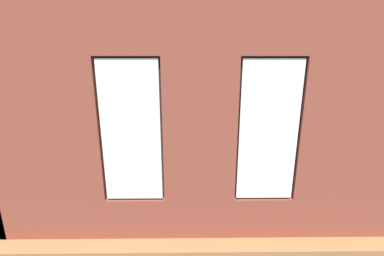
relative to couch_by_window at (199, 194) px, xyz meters
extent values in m
cube|color=#99663D|center=(0.02, -2.17, -0.38)|extent=(6.60, 6.40, 0.10)
cube|color=brown|center=(-2.16, 0.65, 1.45)|extent=(1.63, 0.16, 3.56)
cube|color=brown|center=(0.02, 0.65, 1.45)|extent=(1.01, 0.16, 3.56)
cube|color=brown|center=(2.21, 0.65, 1.45)|extent=(1.63, 0.16, 3.56)
cube|color=brown|center=(-0.92, 0.65, -0.01)|extent=(0.86, 0.16, 0.63)
cube|color=brown|center=(-0.92, 0.65, 2.78)|extent=(0.86, 0.16, 0.89)
cube|color=white|center=(-0.92, 0.69, 1.32)|extent=(0.80, 0.03, 1.97)
cube|color=#38281E|center=(-0.92, 0.63, 1.32)|extent=(0.86, 0.04, 2.03)
cube|color=brown|center=(0.96, 0.65, -0.01)|extent=(0.86, 0.16, 0.63)
cube|color=brown|center=(0.96, 0.65, 2.78)|extent=(0.86, 0.16, 0.89)
cube|color=white|center=(0.96, 0.69, 1.32)|extent=(0.80, 0.03, 1.97)
cube|color=#38281E|center=(0.96, 0.63, 1.32)|extent=(0.86, 0.04, 2.03)
cube|color=olive|center=(0.02, 0.55, 0.28)|extent=(2.94, 0.24, 0.06)
cube|color=black|center=(0.02, 0.56, 1.45)|extent=(0.41, 0.03, 0.53)
cube|color=teal|center=(0.02, 0.55, 1.45)|extent=(0.35, 0.01, 0.47)
cube|color=white|center=(2.97, -1.97, 1.45)|extent=(0.10, 5.40, 3.56)
cube|color=black|center=(0.00, -0.05, -0.12)|extent=(1.98, 0.85, 0.42)
cube|color=black|center=(0.00, 0.28, 0.28)|extent=(1.98, 0.24, 0.38)
cube|color=black|center=(-0.88, -0.05, 0.19)|extent=(0.22, 0.85, 0.24)
cube|color=black|center=(0.88, -0.05, 0.19)|extent=(0.22, 0.85, 0.24)
cube|color=black|center=(-0.38, -0.09, 0.15)|extent=(0.71, 0.65, 0.12)
cube|color=black|center=(0.38, -0.09, 0.15)|extent=(0.71, 0.65, 0.12)
cube|color=black|center=(-2.23, -1.49, -0.12)|extent=(0.85, 2.08, 0.42)
cube|color=black|center=(-2.56, -1.49, 0.28)|extent=(0.24, 2.08, 0.38)
cube|color=black|center=(-2.23, -2.42, 0.19)|extent=(0.85, 0.22, 0.24)
cube|color=black|center=(-2.23, -0.57, 0.19)|extent=(0.85, 0.22, 0.24)
cube|color=black|center=(-2.19, -2.04, 0.15)|extent=(0.65, 0.50, 0.12)
cube|color=black|center=(-2.19, -1.49, 0.15)|extent=(0.65, 0.50, 0.12)
cube|color=black|center=(-2.19, -0.95, 0.15)|extent=(0.65, 0.50, 0.12)
cube|color=#A87547|center=(0.29, -2.22, 0.09)|extent=(1.58, 0.85, 0.04)
cube|color=#A87547|center=(-0.44, -2.58, -0.13)|extent=(0.07, 0.07, 0.40)
cube|color=#A87547|center=(1.02, -2.58, -0.13)|extent=(0.07, 0.07, 0.40)
cube|color=#A87547|center=(-0.44, -1.85, -0.13)|extent=(0.07, 0.07, 0.40)
cube|color=#A87547|center=(1.02, -1.85, -0.13)|extent=(0.07, 0.07, 0.40)
cylinder|color=#B23D38|center=(0.77, -2.09, 0.16)|extent=(0.08, 0.08, 0.09)
cylinder|color=#B7333D|center=(0.49, -2.32, 0.17)|extent=(0.08, 0.08, 0.12)
cylinder|color=beige|center=(0.17, -2.09, 0.15)|extent=(0.10, 0.10, 0.08)
sphere|color=#3D8E42|center=(0.17, -2.09, 0.25)|extent=(0.12, 0.12, 0.12)
cube|color=#59595B|center=(-0.14, -2.37, 0.12)|extent=(0.17, 0.06, 0.02)
cube|color=black|center=(0.29, -2.22, 0.12)|extent=(0.16, 0.15, 0.02)
cube|color=black|center=(2.67, -2.39, -0.04)|extent=(1.16, 0.42, 0.57)
cube|color=black|center=(2.67, -2.39, 0.27)|extent=(0.44, 0.20, 0.05)
cube|color=black|center=(2.67, -2.39, 0.32)|extent=(0.06, 0.04, 0.06)
cube|color=black|center=(2.67, -2.39, 0.65)|extent=(0.99, 0.04, 0.60)
cube|color=black|center=(2.67, -2.41, 0.65)|extent=(0.94, 0.01, 0.55)
cylinder|color=olive|center=(-0.14, -4.17, -0.19)|extent=(0.53, 0.53, 0.28)
ellipsoid|color=silver|center=(-0.14, -4.17, 0.16)|extent=(1.17, 1.17, 0.47)
ellipsoid|color=navy|center=(-0.05, -4.17, 0.27)|extent=(0.44, 0.44, 0.18)
cylinder|color=#47423D|center=(-0.80, -3.16, -0.24)|extent=(0.14, 0.14, 0.18)
cylinder|color=brown|center=(-0.80, -3.16, -0.07)|extent=(0.02, 0.02, 0.17)
ellipsoid|color=#1E5B28|center=(-0.80, -3.16, 0.12)|extent=(0.33, 0.33, 0.20)
cylinder|color=#9E5638|center=(1.29, 0.10, -0.19)|extent=(0.23, 0.23, 0.28)
cylinder|color=brown|center=(1.29, 0.10, -0.02)|extent=(0.03, 0.03, 0.07)
ellipsoid|color=#337F38|center=(1.29, 0.10, 0.22)|extent=(0.48, 0.48, 0.41)
cylinder|color=#47423D|center=(2.37, -4.32, -0.19)|extent=(0.29, 0.29, 0.28)
cylinder|color=brown|center=(2.37, -4.32, 0.25)|extent=(0.05, 0.05, 0.59)
cone|color=#1E5B28|center=(2.55, -4.30, 0.84)|extent=(0.52, 0.22, 0.67)
cone|color=#1E5B28|center=(2.47, -4.09, 0.78)|extent=(0.40, 0.63, 0.59)
cone|color=#1E5B28|center=(2.23, -4.08, 0.75)|extent=(0.49, 0.65, 0.54)
cone|color=#1E5B28|center=(2.13, -4.35, 0.78)|extent=(0.63, 0.24, 0.60)
cone|color=#1E5B28|center=(2.27, -4.48, 0.83)|extent=(0.44, 0.54, 0.66)
cone|color=#1E5B28|center=(2.51, -4.52, 0.79)|extent=(0.48, 0.60, 0.60)
cylinder|color=brown|center=(-2.43, -4.37, -0.16)|extent=(0.32, 0.32, 0.34)
cylinder|color=brown|center=(-2.43, -4.37, 0.27)|extent=(0.06, 0.06, 0.50)
cone|color=#1E5B28|center=(-2.25, -4.40, 0.74)|extent=(0.47, 0.21, 0.52)
cone|color=#1E5B28|center=(-2.40, -4.19, 0.74)|extent=(0.20, 0.47, 0.53)
cone|color=#1E5B28|center=(-2.64, -4.34, 0.71)|extent=(0.52, 0.19, 0.47)
cone|color=#1E5B28|center=(-2.45, -4.56, 0.74)|extent=(0.18, 0.48, 0.51)
cylinder|color=#9E5638|center=(-1.44, -0.05, -0.18)|extent=(0.28, 0.28, 0.29)
cylinder|color=brown|center=(-1.44, -0.05, 0.00)|extent=(0.04, 0.04, 0.08)
ellipsoid|color=#1E5B28|center=(-1.44, -0.05, 0.24)|extent=(0.49, 0.49, 0.39)
cylinder|color=gray|center=(2.12, -1.36, -0.14)|extent=(0.35, 0.35, 0.38)
cylinder|color=brown|center=(2.12, -1.36, 0.20)|extent=(0.06, 0.06, 0.29)
cone|color=#1E5B28|center=(2.29, -1.35, 0.53)|extent=(0.46, 0.18, 0.49)
cone|color=#1E5B28|center=(2.20, -1.21, 0.54)|extent=(0.35, 0.47, 0.50)
cone|color=#1E5B28|center=(1.98, -1.20, 0.49)|extent=(0.46, 0.48, 0.43)
cone|color=#1E5B28|center=(2.01, -1.45, 0.55)|extent=(0.42, 0.40, 0.51)
cone|color=#1E5B28|center=(2.18, -1.49, 0.55)|extent=(0.31, 0.45, 0.51)
camera|label=1|loc=(0.17, 4.05, 2.30)|focal=24.00mm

